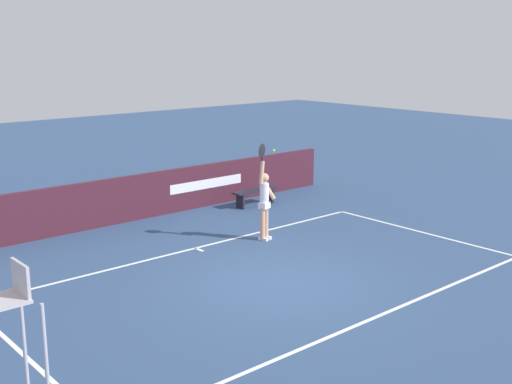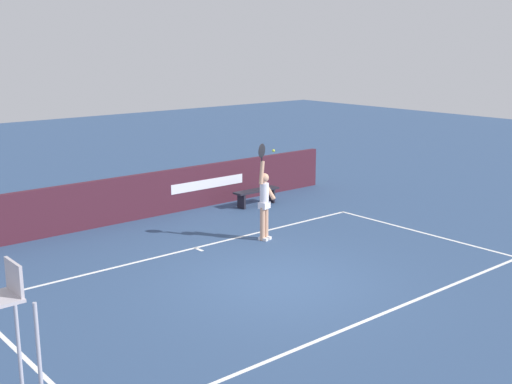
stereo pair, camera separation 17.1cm
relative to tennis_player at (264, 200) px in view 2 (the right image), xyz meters
name	(u,v)px [view 2 (the right image)]	position (x,y,z in m)	size (l,w,h in m)	color
ground_plane	(279,282)	(-1.66, -2.37, -0.98)	(60.00, 60.00, 0.00)	navy
court_lines	(268,278)	(-1.66, -2.05, -0.98)	(10.27, 5.32, 0.00)	white
back_wall	(128,199)	(-1.66, 3.63, -0.37)	(14.06, 0.17, 1.22)	#421A28
tennis_player	(264,200)	(0.00, 0.00, 0.00)	(0.48, 0.39, 2.39)	tan
tennis_ball	(273,151)	(0.04, -0.27, 1.24)	(0.07, 0.07, 0.07)	#C5D938
umpire_chair	(2,328)	(-7.59, -3.99, 0.39)	(0.72, 0.72, 2.16)	#B0B0BE
courtside_bench_near	(256,193)	(2.05, 2.72, -0.62)	(1.49, 0.36, 0.47)	black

